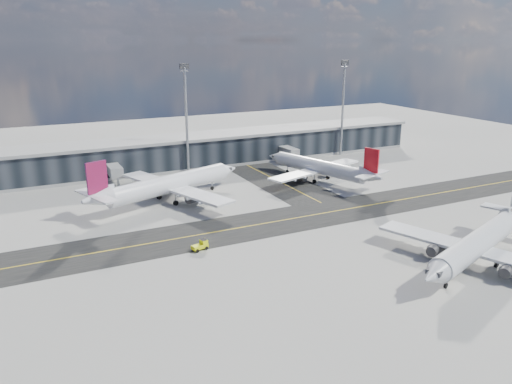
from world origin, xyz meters
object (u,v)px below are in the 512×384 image
Objects in this scene: baggage_tug at (201,245)px; service_van at (221,170)px; airliner_af at (168,185)px; airliner_near at (480,242)px; airliner_redtail at (321,167)px.

baggage_tug reaches higher than service_van.
service_van is at bearing 140.30° from baggage_tug.
airliner_near is (35.67, -52.99, -0.31)m from airliner_af.
airliner_near is 12.10× the size of baggage_tug.
airliner_redtail is (39.90, -0.20, -0.45)m from airliner_af.
airliner_af is at bearing 162.05° from airliner_redtail.
service_van is at bearing 119.24° from airliner_redtail.
baggage_tug is at bearing -25.45° from airliner_af.
airliner_af is 63.87m from airliner_near.
airliner_redtail is 27.38m from service_van.
baggage_tug is (-42.60, -28.09, -2.68)m from airliner_redtail.
airliner_redtail is 0.97× the size of airliner_near.
airliner_redtail is 11.74× the size of baggage_tug.
service_van is at bearing 112.59° from airliner_af.
service_van is at bearing -7.61° from airliner_near.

